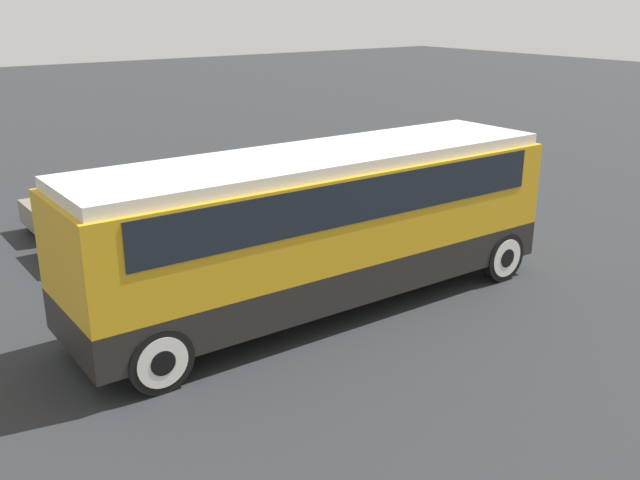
{
  "coord_description": "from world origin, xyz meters",
  "views": [
    {
      "loc": [
        -7.69,
        -10.63,
        5.87
      ],
      "look_at": [
        0.0,
        0.0,
        1.42
      ],
      "focal_mm": 40.0,
      "sensor_mm": 36.0,
      "label": 1
    }
  ],
  "objects_px": {
    "tour_bus": "(324,215)",
    "parked_car_far": "(267,175)",
    "parked_car_near": "(133,222)",
    "parked_car_mid": "(105,201)"
  },
  "relations": [
    {
      "from": "tour_bus",
      "to": "parked_car_far",
      "type": "xyz_separation_m",
      "value": [
        3.6,
        7.9,
        -1.25
      ]
    },
    {
      "from": "tour_bus",
      "to": "parked_car_far",
      "type": "relative_size",
      "value": 2.2
    },
    {
      "from": "tour_bus",
      "to": "parked_car_near",
      "type": "bearing_deg",
      "value": 107.34
    },
    {
      "from": "parked_car_near",
      "to": "parked_car_mid",
      "type": "bearing_deg",
      "value": 86.77
    },
    {
      "from": "tour_bus",
      "to": "parked_car_mid",
      "type": "height_order",
      "value": "tour_bus"
    },
    {
      "from": "tour_bus",
      "to": "parked_car_far",
      "type": "height_order",
      "value": "tour_bus"
    },
    {
      "from": "parked_car_near",
      "to": "parked_car_mid",
      "type": "height_order",
      "value": "parked_car_mid"
    },
    {
      "from": "tour_bus",
      "to": "parked_car_far",
      "type": "distance_m",
      "value": 8.77
    },
    {
      "from": "parked_car_near",
      "to": "parked_car_mid",
      "type": "xyz_separation_m",
      "value": [
        0.13,
        2.3,
        0.0
      ]
    },
    {
      "from": "parked_car_near",
      "to": "parked_car_far",
      "type": "bearing_deg",
      "value": 23.59
    }
  ]
}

